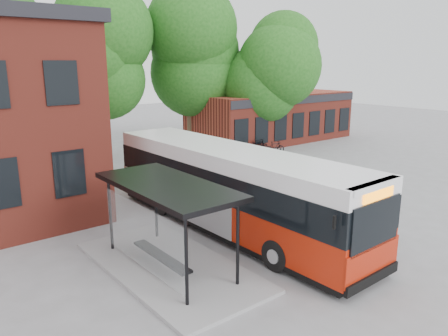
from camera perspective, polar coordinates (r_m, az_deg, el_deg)
ground at (r=17.94m, az=3.57°, el=-7.73°), size 100.00×100.00×0.00m
shop_row at (r=37.47m, az=6.21°, el=6.68°), size 14.00×6.20×4.00m
bus_shelter at (r=14.14m, az=-7.27°, el=-7.56°), size 3.60×7.00×2.90m
bike_rail at (r=31.00m, az=3.83°, el=1.86°), size 5.20×0.10×0.38m
tree_1 at (r=31.80m, az=-16.30°, el=10.76°), size 7.92×7.92×10.40m
tree_2 at (r=34.26m, az=-4.59°, el=11.93°), size 7.92×7.92×11.00m
tree_3 at (r=34.41m, az=6.31°, el=10.47°), size 7.04×7.04×9.28m
city_bus at (r=17.22m, az=0.79°, el=-2.85°), size 2.91×12.95×3.28m
bicycle_0 at (r=28.80m, az=0.16°, el=1.49°), size 1.69×0.59×0.89m
bicycle_1 at (r=29.34m, az=2.85°, el=1.82°), size 1.72×0.65×1.01m
bicycle_2 at (r=30.16m, az=3.64°, el=1.99°), size 1.69×0.77×0.86m
bicycle_3 at (r=31.29m, az=3.30°, el=2.54°), size 1.70×0.82×0.98m
bicycle_4 at (r=31.57m, az=3.26°, el=2.53°), size 1.73×0.90×0.87m
bicycle_5 at (r=32.26m, az=4.50°, el=2.89°), size 1.75×0.78×1.02m
bicycle_6 at (r=32.21m, az=4.15°, el=2.77°), size 1.79×1.05×0.89m
bicycle_7 at (r=32.00m, az=6.65°, el=2.66°), size 1.59×0.91×0.92m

